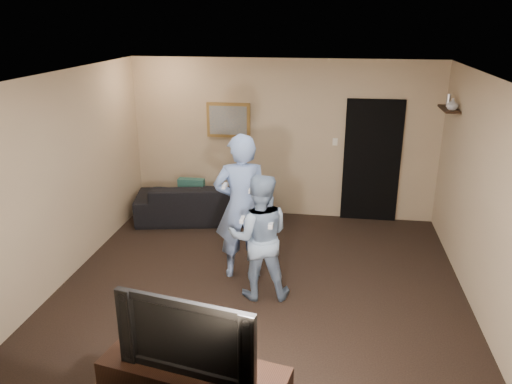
% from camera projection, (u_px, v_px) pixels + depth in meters
% --- Properties ---
extents(ground, '(5.00, 5.00, 0.00)m').
position_uv_depth(ground, '(261.00, 286.00, 6.28)').
color(ground, black).
rests_on(ground, ground).
extents(ceiling, '(5.00, 5.00, 0.04)m').
position_uv_depth(ceiling, '(262.00, 76.00, 5.42)').
color(ceiling, silver).
rests_on(ceiling, wall_back).
extents(wall_back, '(5.00, 0.04, 2.60)m').
position_uv_depth(wall_back, '(283.00, 140.00, 8.18)').
color(wall_back, tan).
rests_on(wall_back, ground).
extents(wall_front, '(5.00, 0.04, 2.60)m').
position_uv_depth(wall_front, '(211.00, 303.00, 3.52)').
color(wall_front, tan).
rests_on(wall_front, ground).
extents(wall_left, '(0.04, 5.00, 2.60)m').
position_uv_depth(wall_left, '(63.00, 179.00, 6.21)').
color(wall_left, tan).
rests_on(wall_left, ground).
extents(wall_right, '(0.04, 5.00, 2.60)m').
position_uv_depth(wall_right, '(485.00, 200.00, 5.49)').
color(wall_right, tan).
rests_on(wall_right, ground).
extents(sofa, '(2.31, 1.26, 0.64)m').
position_uv_depth(sofa, '(204.00, 201.00, 8.26)').
color(sofa, black).
rests_on(sofa, ground).
extents(throw_pillow, '(0.43, 0.14, 0.43)m').
position_uv_depth(throw_pillow, '(192.00, 191.00, 8.24)').
color(throw_pillow, '#16433D').
rests_on(throw_pillow, sofa).
extents(painting_frame, '(0.72, 0.05, 0.57)m').
position_uv_depth(painting_frame, '(228.00, 120.00, 8.18)').
color(painting_frame, olive).
rests_on(painting_frame, wall_back).
extents(painting_canvas, '(0.62, 0.01, 0.47)m').
position_uv_depth(painting_canvas, '(228.00, 120.00, 8.16)').
color(painting_canvas, slate).
rests_on(painting_canvas, painting_frame).
extents(doorway, '(0.90, 0.06, 2.00)m').
position_uv_depth(doorway, '(372.00, 161.00, 8.05)').
color(doorway, black).
rests_on(doorway, ground).
extents(light_switch, '(0.08, 0.02, 0.12)m').
position_uv_depth(light_switch, '(335.00, 142.00, 8.04)').
color(light_switch, silver).
rests_on(light_switch, wall_back).
extents(wall_shelf, '(0.20, 0.60, 0.03)m').
position_uv_depth(wall_shelf, '(449.00, 109.00, 6.96)').
color(wall_shelf, black).
rests_on(wall_shelf, wall_right).
extents(shelf_vase, '(0.20, 0.20, 0.16)m').
position_uv_depth(shelf_vase, '(453.00, 104.00, 6.76)').
color(shelf_vase, '#B2B2B7').
rests_on(shelf_vase, wall_shelf).
extents(shelf_figurine, '(0.06, 0.06, 0.18)m').
position_uv_depth(shelf_figurine, '(449.00, 100.00, 7.01)').
color(shelf_figurine, silver).
rests_on(shelf_figurine, wall_shelf).
extents(television, '(1.18, 0.37, 0.67)m').
position_uv_depth(television, '(191.00, 330.00, 3.95)').
color(television, black).
rests_on(television, tv_console).
extents(wii_player_left, '(0.77, 0.59, 1.89)m').
position_uv_depth(wii_player_left, '(241.00, 207.00, 6.27)').
color(wii_player_left, '#7593CC').
rests_on(wii_player_left, ground).
extents(wii_player_right, '(0.83, 0.69, 1.54)m').
position_uv_depth(wii_player_right, '(259.00, 237.00, 5.85)').
color(wii_player_right, '#7F9ABA').
rests_on(wii_player_right, ground).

